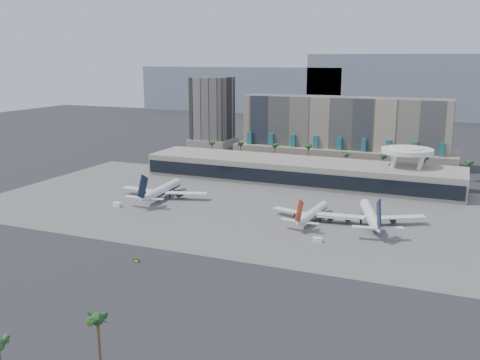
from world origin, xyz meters
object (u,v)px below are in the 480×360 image
at_px(airliner_centre, 313,213).
at_px(airliner_right, 370,215).
at_px(airliner_left, 162,190).
at_px(service_vehicle_a, 117,204).
at_px(taxiway_sign, 136,261).
at_px(service_vehicle_b, 317,240).

relative_size(airliner_centre, airliner_right, 0.85).
distance_m(airliner_centre, airliner_right, 23.11).
bearing_deg(airliner_left, service_vehicle_a, -123.07).
xyz_separation_m(airliner_centre, airliner_right, (22.78, 3.80, 0.71)).
height_order(airliner_centre, airliner_right, airliner_right).
height_order(airliner_left, airliner_right, airliner_right).
xyz_separation_m(service_vehicle_a, taxiway_sign, (45.90, -54.08, -0.54)).
distance_m(service_vehicle_a, service_vehicle_b, 96.93).
relative_size(airliner_left, service_vehicle_a, 11.14).
height_order(airliner_left, airliner_centre, airliner_left).
height_order(service_vehicle_a, service_vehicle_b, service_vehicle_a).
bearing_deg(taxiway_sign, service_vehicle_b, 35.49).
bearing_deg(taxiway_sign, airliner_centre, 53.40).
bearing_deg(airliner_centre, taxiway_sign, -117.22).
distance_m(airliner_left, airliner_right, 99.54).
relative_size(service_vehicle_a, taxiway_sign, 1.96).
xyz_separation_m(airliner_left, airliner_right, (99.47, -3.76, 0.06)).
height_order(airliner_centre, service_vehicle_a, airliner_centre).
bearing_deg(service_vehicle_a, airliner_centre, 21.30).
relative_size(airliner_centre, service_vehicle_a, 9.31).
relative_size(airliner_left, airliner_right, 1.02).
relative_size(airliner_left, airliner_centre, 1.20).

